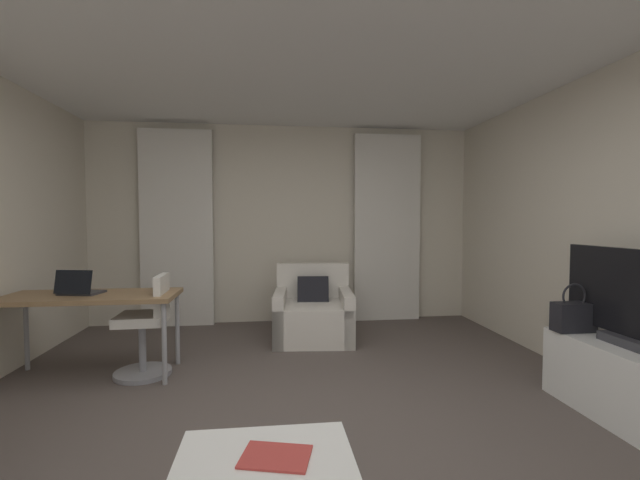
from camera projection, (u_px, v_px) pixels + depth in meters
name	position (u px, v px, depth m)	size (l,w,h in m)	color
ground_plane	(303.00, 433.00, 2.65)	(12.00, 12.00, 0.00)	#564C47
wall_window	(285.00, 224.00, 5.60)	(5.12, 0.06, 2.60)	beige
ceiling	(303.00, 10.00, 2.53)	(5.12, 6.12, 0.06)	white
curtain_left_panel	(177.00, 228.00, 5.30)	(0.90, 0.06, 2.50)	silver
curtain_right_panel	(387.00, 228.00, 5.64)	(0.90, 0.06, 2.50)	silver
armchair	(313.00, 315.00, 4.77)	(0.94, 0.94, 0.83)	silver
desk	(91.00, 301.00, 3.58)	(1.42, 0.60, 0.72)	olive
desk_chair	(147.00, 331.00, 3.64)	(0.48, 0.48, 0.88)	gray
laptop	(79.00, 289.00, 3.57)	(0.36, 0.31, 0.22)	#2D2D33
magazine_open	(276.00, 457.00, 1.71)	(0.32, 0.26, 0.01)	#B73833
tv_console	(635.00, 385.00, 2.79)	(0.52, 1.16, 0.51)	white
tv_flatscreen	(632.00, 300.00, 2.81)	(0.20, 1.13, 0.66)	#333338
handbag_primary	(574.00, 316.00, 3.18)	(0.30, 0.14, 0.37)	black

